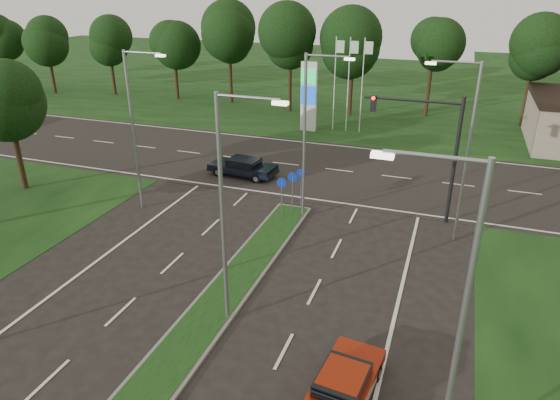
% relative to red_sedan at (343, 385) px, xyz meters
% --- Properties ---
extents(verge_far, '(160.00, 50.00, 0.02)m').
position_rel_red_sedan_xyz_m(verge_far, '(-6.00, 51.53, -0.61)').
color(verge_far, black).
rests_on(verge_far, ground).
extents(cross_road, '(160.00, 12.00, 0.02)m').
position_rel_red_sedan_xyz_m(cross_road, '(-6.00, 20.53, -0.61)').
color(cross_road, black).
rests_on(cross_road, ground).
extents(median_kerb, '(2.00, 26.00, 0.12)m').
position_rel_red_sedan_xyz_m(median_kerb, '(-6.00, 0.53, -0.55)').
color(median_kerb, slate).
rests_on(median_kerb, ground).
extents(streetlight_median_near, '(2.53, 0.22, 9.00)m').
position_rel_red_sedan_xyz_m(streetlight_median_near, '(-5.00, 2.53, 4.47)').
color(streetlight_median_near, gray).
rests_on(streetlight_median_near, ground).
extents(streetlight_median_far, '(2.53, 0.22, 9.00)m').
position_rel_red_sedan_xyz_m(streetlight_median_far, '(-5.00, 12.53, 4.47)').
color(streetlight_median_far, gray).
rests_on(streetlight_median_far, ground).
extents(streetlight_left_far, '(2.53, 0.22, 9.00)m').
position_rel_red_sedan_xyz_m(streetlight_left_far, '(-14.30, 10.53, 4.47)').
color(streetlight_left_far, gray).
rests_on(streetlight_left_far, ground).
extents(streetlight_right_far, '(2.53, 0.22, 9.00)m').
position_rel_red_sedan_xyz_m(streetlight_right_far, '(2.80, 12.53, 4.47)').
color(streetlight_right_far, gray).
rests_on(streetlight_right_far, ground).
extents(streetlight_right_near, '(2.53, 0.22, 9.00)m').
position_rel_red_sedan_xyz_m(streetlight_right_near, '(2.80, -1.47, 4.47)').
color(streetlight_right_near, gray).
rests_on(streetlight_right_near, ground).
extents(traffic_signal, '(5.10, 0.42, 7.00)m').
position_rel_red_sedan_xyz_m(traffic_signal, '(1.19, 14.52, 4.04)').
color(traffic_signal, black).
rests_on(traffic_signal, ground).
extents(median_signs, '(1.16, 1.76, 2.38)m').
position_rel_red_sedan_xyz_m(median_signs, '(-6.00, 12.93, 1.10)').
color(median_signs, gray).
rests_on(median_signs, ground).
extents(gas_pylon, '(5.80, 1.26, 8.00)m').
position_rel_red_sedan_xyz_m(gas_pylon, '(-9.78, 29.58, 2.59)').
color(gas_pylon, silver).
rests_on(gas_pylon, ground).
extents(treeline_far, '(6.00, 6.00, 9.90)m').
position_rel_red_sedan_xyz_m(treeline_far, '(-5.90, 36.46, 6.22)').
color(treeline_far, black).
rests_on(treeline_far, ground).
extents(red_sedan, '(2.11, 4.28, 1.13)m').
position_rel_red_sedan_xyz_m(red_sedan, '(0.00, 0.00, 0.00)').
color(red_sedan, maroon).
rests_on(red_sedan, ground).
extents(navy_sedan, '(4.69, 2.25, 1.25)m').
position_rel_red_sedan_xyz_m(navy_sedan, '(-10.95, 17.28, 0.06)').
color(navy_sedan, black).
rests_on(navy_sedan, ground).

